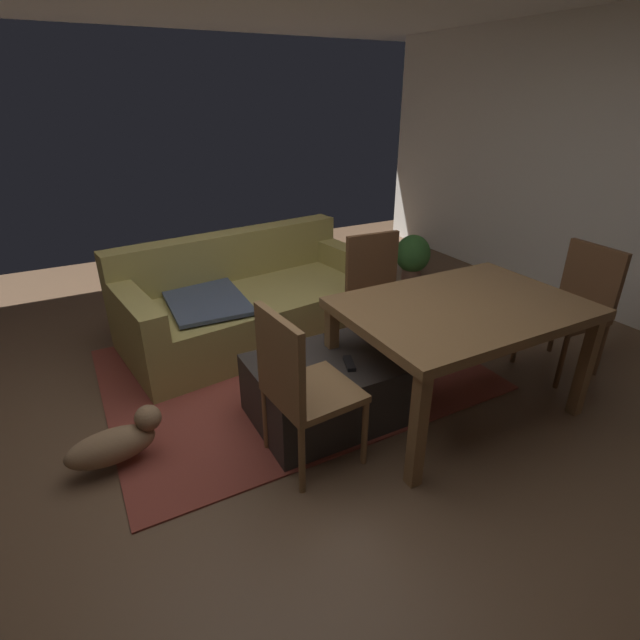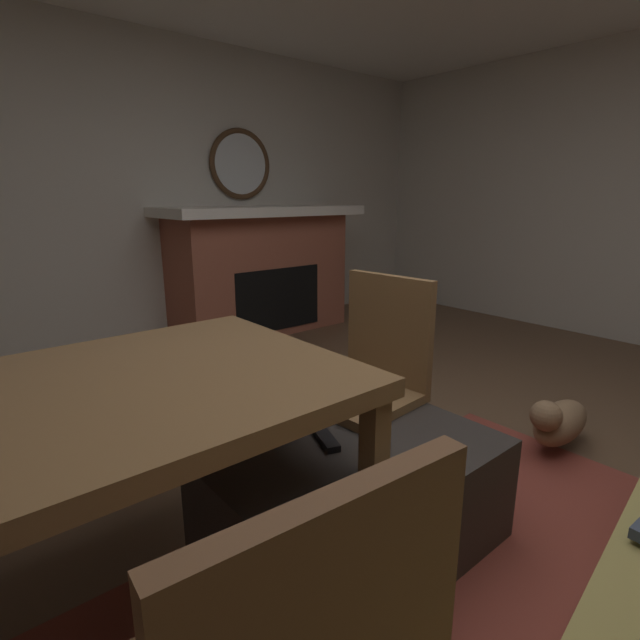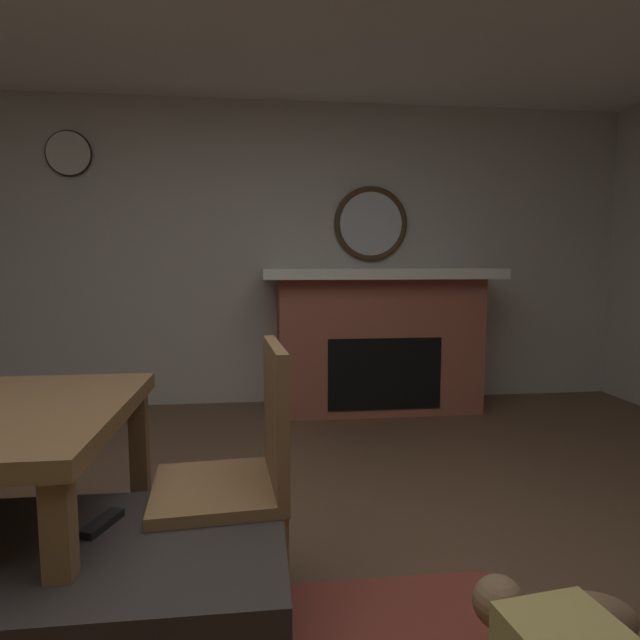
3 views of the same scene
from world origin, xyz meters
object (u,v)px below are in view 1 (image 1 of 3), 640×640
dining_chair_east (576,302)px  potted_plant (413,256)px  couch (250,303)px  dining_chair_north (378,289)px  dining_table (462,316)px  tv_remote (349,363)px  dining_chair_west (299,383)px  ottoman_coffee_table (333,388)px  small_dog (117,442)px

dining_chair_east → potted_plant: size_ratio=1.82×
couch → dining_chair_north: dining_chair_north is taller
dining_table → potted_plant: bearing=58.1°
potted_plant → tv_remote: bearing=-136.6°
dining_chair_west → potted_plant: bearing=40.5°
ottoman_coffee_table → dining_chair_west: size_ratio=1.07×
ottoman_coffee_table → dining_table: size_ratio=0.69×
dining_chair_east → dining_chair_west: 2.22m
dining_chair_west → small_dog: 1.06m
tv_remote → dining_chair_west: bearing=-135.8°
dining_chair_north → dining_chair_east: same height
dining_table → small_dog: size_ratio=2.73×
ottoman_coffee_table → small_dog: size_ratio=1.89×
tv_remote → dining_chair_east: (1.80, -0.19, 0.10)m
dining_chair_north → dining_chair_east: bearing=-39.0°
dining_chair_west → small_dog: bearing=153.8°
tv_remote → potted_plant: potted_plant is taller
dining_table → small_dog: bearing=167.8°
dining_table → potted_plant: 2.41m
couch → dining_chair_east: (1.89, -1.62, 0.23)m
tv_remote → dining_table: (0.68, -0.18, 0.24)m
dining_table → dining_chair_east: size_ratio=1.55×
ottoman_coffee_table → tv_remote: bearing=-63.1°
ottoman_coffee_table → dining_chair_east: bearing=-8.9°
dining_table → dining_chair_east: bearing=-0.2°
ottoman_coffee_table → couch: bearing=91.8°
dining_table → small_dog: 2.11m
couch → small_dog: size_ratio=4.18×
tv_remote → dining_chair_east: dining_chair_east is taller
small_dog → couch: bearing=43.7°
small_dog → tv_remote: bearing=-10.7°
ottoman_coffee_table → dining_chair_west: bearing=-142.2°
ottoman_coffee_table → potted_plant: potted_plant is taller
couch → small_dog: 1.71m
couch → ottoman_coffee_table: bearing=-88.2°
ottoman_coffee_table → dining_chair_west: 0.57m
dining_chair_east → dining_chair_west: (-2.22, -0.00, 0.00)m
ottoman_coffee_table → potted_plant: size_ratio=1.95×
potted_plant → small_dog: 3.63m
couch → tv_remote: couch is taller
dining_chair_east → ottoman_coffee_table: bearing=171.1°
dining_chair_north → tv_remote: bearing=-134.2°
dining_chair_west → potted_plant: size_ratio=1.82×
couch → dining_table: size_ratio=1.53×
ottoman_coffee_table → small_dog: bearing=173.3°
ottoman_coffee_table → small_dog: (-1.27, 0.15, -0.04)m
tv_remote → dining_chair_north: (0.69, 0.71, 0.10)m
tv_remote → dining_table: dining_table is taller
dining_chair_west → tv_remote: bearing=24.0°
dining_chair_north → potted_plant: (1.25, 1.13, -0.24)m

